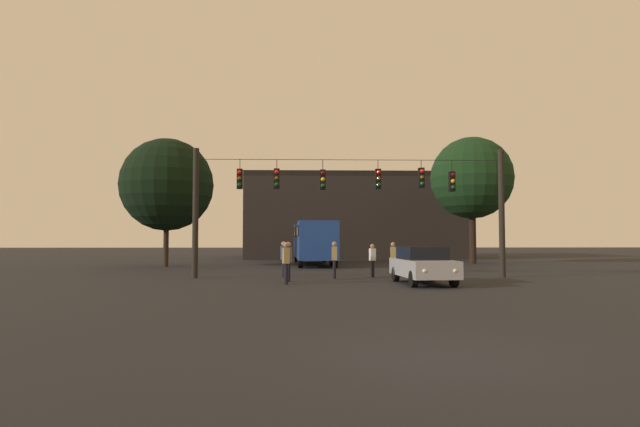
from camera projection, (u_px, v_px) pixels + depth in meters
ground_plane at (339, 269)px, 32.60m from camera, size 168.00×168.00×0.00m
overhead_signal_span at (349, 200)px, 24.91m from camera, size 14.92×0.44×6.15m
city_bus at (313, 239)px, 37.59m from camera, size 3.07×11.11×3.00m
car_near_right at (423, 264)px, 21.32m from camera, size 2.08×4.43×1.52m
pedestrian_crossing_left at (288, 259)px, 22.50m from camera, size 0.34×0.42×1.71m
pedestrian_crossing_center at (334, 258)px, 24.25m from camera, size 0.25×0.37×1.72m
pedestrian_crossing_right at (393, 257)px, 25.29m from camera, size 0.27×0.38×1.68m
pedestrian_near_bus at (284, 257)px, 24.98m from camera, size 0.30×0.40×1.72m
pedestrian_trailing at (372, 258)px, 25.23m from camera, size 0.30×0.40×1.60m
pedestrian_far_side at (286, 260)px, 21.18m from camera, size 0.31×0.40×1.70m
corner_building at (351, 218)px, 53.57m from camera, size 20.54×13.52×8.03m
tree_left_silhouette at (472, 178)px, 39.47m from camera, size 6.17×6.17×9.55m
tree_behind_building at (167, 185)px, 34.98m from camera, size 6.19×6.19×8.58m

